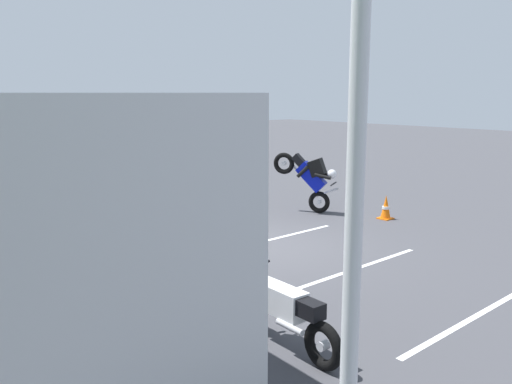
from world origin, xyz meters
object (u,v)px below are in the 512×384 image
Objects in this scene: spectator_centre at (177,217)px; traffic_cone at (386,207)px; spectator_far_right at (107,203)px; spectator_left at (203,228)px; spectator_right at (133,207)px; spectator_far_left at (252,240)px; parked_motorcycle_silver at (283,312)px; stunt_motorcycle at (310,176)px.

spectator_centre is 2.75× the size of traffic_cone.
spectator_left is at bearing -178.97° from spectator_far_right.
spectator_right is 6.75m from traffic_cone.
spectator_far_left is 1.57m from parked_motorcycle_silver.
spectator_left is 3.38m from spectator_far_right.
spectator_far_right is 7.07m from traffic_cone.
spectator_centre is 3.54m from parked_motorcycle_silver.
spectator_far_right is (2.29, 0.27, -0.05)m from spectator_centre.
spectator_left is 0.87× the size of parked_motorcycle_silver.
traffic_cone is at bearing -154.09° from stunt_motorcycle.
spectator_left reaches higher than traffic_cone.
parked_motorcycle_silver is at bearing 131.25° from stunt_motorcycle.
spectator_centre reaches higher than traffic_cone.
stunt_motorcycle is at bearing -48.75° from parked_motorcycle_silver.
spectator_right is at bearing 2.94° from spectator_far_left.
spectator_far_right is 0.81× the size of parked_motorcycle_silver.
traffic_cone is (1.12, -6.60, -0.77)m from spectator_left.
spectator_left is 2.84× the size of traffic_cone.
traffic_cone is (-1.88, -0.91, -0.71)m from stunt_motorcycle.
spectator_far_right is at bearing 3.23° from spectator_far_left.
traffic_cone is at bearing -80.38° from spectator_left.
spectator_right is (1.29, 0.19, 0.01)m from spectator_centre.
spectator_right is at bearing -5.17° from parked_motorcycle_silver.
spectator_centre is 1.31m from spectator_right.
parked_motorcycle_silver is 1.13× the size of stunt_motorcycle.
spectator_far_right is (1.00, 0.07, -0.06)m from spectator_right.
spectator_right reaches higher than parked_motorcycle_silver.
parked_motorcycle_silver is at bearing 116.33° from traffic_cone.
spectator_centre is 0.96× the size of stunt_motorcycle.
stunt_motorcycle is at bearing -62.20° from spectator_left.
spectator_centre is (2.12, -0.02, -0.02)m from spectator_far_left.
spectator_far_left is 2.80× the size of traffic_cone.
spectator_centre is at bearing 90.25° from traffic_cone.
traffic_cone is at bearing -63.67° from parked_motorcycle_silver.
spectator_right is at bearing 79.14° from traffic_cone.
spectator_far_left is at bearing 108.47° from traffic_cone.
spectator_far_right reaches higher than parked_motorcycle_silver.
spectator_right is at bearing -0.31° from spectator_left.
spectator_far_left is at bearing 126.18° from stunt_motorcycle.
spectator_far_left is 1.07× the size of spectator_far_right.
traffic_cone is (-1.26, -6.59, -0.74)m from spectator_right.
spectator_far_left reaches higher than parked_motorcycle_silver.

